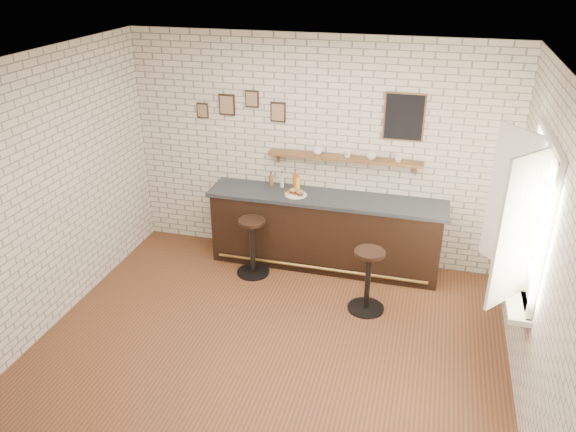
{
  "coord_description": "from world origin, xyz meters",
  "views": [
    {
      "loc": [
        1.47,
        -4.84,
        3.91
      ],
      "look_at": [
        -0.08,
        0.9,
        1.06
      ],
      "focal_mm": 35.0,
      "sensor_mm": 36.0,
      "label": 1
    }
  ],
  "objects_px": {
    "ciabatta_sandwich": "(297,192)",
    "shelf_cup_a": "(318,151)",
    "bar_stool_left": "(252,245)",
    "book_upper": "(512,279)",
    "condiment_bottle_yellow": "(298,183)",
    "bar_stool_right": "(368,278)",
    "book_lower": "(512,283)",
    "shelf_cup_c": "(371,155)",
    "bitters_bottle_white": "(282,181)",
    "bar_counter": "(325,231)",
    "sandwich_plate": "(296,195)",
    "bitters_bottle_amber": "(295,181)",
    "shelf_cup_b": "(347,154)",
    "bitters_bottle_brown": "(271,180)",
    "shelf_cup_d": "(398,158)"
  },
  "relations": [
    {
      "from": "bar_stool_left",
      "to": "bar_stool_right",
      "type": "height_order",
      "value": "bar_stool_right"
    },
    {
      "from": "bar_counter",
      "to": "bar_stool_left",
      "type": "distance_m",
      "value": 0.98
    },
    {
      "from": "bitters_bottle_brown",
      "to": "shelf_cup_b",
      "type": "relative_size",
      "value": 1.98
    },
    {
      "from": "shelf_cup_a",
      "to": "shelf_cup_c",
      "type": "height_order",
      "value": "shelf_cup_c"
    },
    {
      "from": "bitters_bottle_amber",
      "to": "book_lower",
      "type": "bearing_deg",
      "value": -31.66
    },
    {
      "from": "bar_stool_left",
      "to": "book_upper",
      "type": "distance_m",
      "value": 3.22
    },
    {
      "from": "bar_stool_left",
      "to": "shelf_cup_a",
      "type": "xyz_separation_m",
      "value": [
        0.7,
        0.67,
        1.13
      ]
    },
    {
      "from": "book_upper",
      "to": "shelf_cup_b",
      "type": "bearing_deg",
      "value": 169.95
    },
    {
      "from": "sandwich_plate",
      "to": "book_lower",
      "type": "distance_m",
      "value": 2.91
    },
    {
      "from": "book_lower",
      "to": "shelf_cup_b",
      "type": "bearing_deg",
      "value": 155.0
    },
    {
      "from": "shelf_cup_b",
      "to": "book_upper",
      "type": "relative_size",
      "value": 0.43
    },
    {
      "from": "bar_stool_left",
      "to": "bitters_bottle_white",
      "type": "bearing_deg",
      "value": 70.42
    },
    {
      "from": "bar_stool_left",
      "to": "shelf_cup_b",
      "type": "xyz_separation_m",
      "value": [
        1.08,
        0.67,
        1.13
      ]
    },
    {
      "from": "bar_counter",
      "to": "book_upper",
      "type": "xyz_separation_m",
      "value": [
        2.16,
        -1.41,
        0.45
      ]
    },
    {
      "from": "bar_counter",
      "to": "bar_stool_right",
      "type": "height_order",
      "value": "bar_counter"
    },
    {
      "from": "bitters_bottle_brown",
      "to": "bar_stool_left",
      "type": "relative_size",
      "value": 0.25
    },
    {
      "from": "shelf_cup_d",
      "to": "book_lower",
      "type": "relative_size",
      "value": 0.52
    },
    {
      "from": "shelf_cup_b",
      "to": "book_lower",
      "type": "relative_size",
      "value": 0.48
    },
    {
      "from": "shelf_cup_c",
      "to": "bitters_bottle_white",
      "type": "bearing_deg",
      "value": 88.73
    },
    {
      "from": "bitters_bottle_brown",
      "to": "shelf_cup_d",
      "type": "bearing_deg",
      "value": 1.07
    },
    {
      "from": "ciabatta_sandwich",
      "to": "bitters_bottle_amber",
      "type": "height_order",
      "value": "bitters_bottle_amber"
    },
    {
      "from": "bitters_bottle_brown",
      "to": "sandwich_plate",
      "type": "bearing_deg",
      "value": -29.31
    },
    {
      "from": "bitters_bottle_white",
      "to": "shelf_cup_b",
      "type": "relative_size",
      "value": 2.22
    },
    {
      "from": "ciabatta_sandwich",
      "to": "bitters_bottle_brown",
      "type": "bearing_deg",
      "value": 151.27
    },
    {
      "from": "shelf_cup_a",
      "to": "book_upper",
      "type": "distance_m",
      "value": 2.89
    },
    {
      "from": "sandwich_plate",
      "to": "bar_stool_right",
      "type": "height_order",
      "value": "sandwich_plate"
    },
    {
      "from": "shelf_cup_c",
      "to": "sandwich_plate",
      "type": "bearing_deg",
      "value": 102.94
    },
    {
      "from": "bitters_bottle_white",
      "to": "shelf_cup_c",
      "type": "height_order",
      "value": "shelf_cup_c"
    },
    {
      "from": "bar_counter",
      "to": "bitters_bottle_brown",
      "type": "relative_size",
      "value": 15.79
    },
    {
      "from": "shelf_cup_c",
      "to": "book_lower",
      "type": "bearing_deg",
      "value": -137.89
    },
    {
      "from": "bar_stool_left",
      "to": "bitters_bottle_amber",
      "type": "bearing_deg",
      "value": 57.12
    },
    {
      "from": "bar_counter",
      "to": "condiment_bottle_yellow",
      "type": "bearing_deg",
      "value": 157.83
    },
    {
      "from": "bar_stool_left",
      "to": "shelf_cup_a",
      "type": "height_order",
      "value": "shelf_cup_a"
    },
    {
      "from": "condiment_bottle_yellow",
      "to": "bar_stool_right",
      "type": "relative_size",
      "value": 0.23
    },
    {
      "from": "shelf_cup_a",
      "to": "book_upper",
      "type": "xyz_separation_m",
      "value": [
        2.33,
        -1.61,
        -0.59
      ]
    },
    {
      "from": "ciabatta_sandwich",
      "to": "shelf_cup_a",
      "type": "height_order",
      "value": "shelf_cup_a"
    },
    {
      "from": "bar_stool_left",
      "to": "shelf_cup_d",
      "type": "bearing_deg",
      "value": 21.07
    },
    {
      "from": "sandwich_plate",
      "to": "book_lower",
      "type": "relative_size",
      "value": 1.35
    },
    {
      "from": "sandwich_plate",
      "to": "shelf_cup_b",
      "type": "distance_m",
      "value": 0.85
    },
    {
      "from": "shelf_cup_a",
      "to": "bar_stool_right",
      "type": "bearing_deg",
      "value": -80.92
    },
    {
      "from": "condiment_bottle_yellow",
      "to": "bar_stool_right",
      "type": "distance_m",
      "value": 1.68
    },
    {
      "from": "bar_stool_right",
      "to": "shelf_cup_b",
      "type": "bearing_deg",
      "value": 113.62
    },
    {
      "from": "bar_counter",
      "to": "shelf_cup_c",
      "type": "relative_size",
      "value": 23.31
    },
    {
      "from": "book_lower",
      "to": "book_upper",
      "type": "xyz_separation_m",
      "value": [
        0.0,
        0.04,
        0.02
      ]
    },
    {
      "from": "ciabatta_sandwich",
      "to": "bitters_bottle_amber",
      "type": "xyz_separation_m",
      "value": [
        -0.08,
        0.23,
        0.06
      ]
    },
    {
      "from": "bar_counter",
      "to": "shelf_cup_d",
      "type": "bearing_deg",
      "value": 13.09
    },
    {
      "from": "bitters_bottle_amber",
      "to": "book_upper",
      "type": "relative_size",
      "value": 1.17
    },
    {
      "from": "bar_stool_left",
      "to": "book_upper",
      "type": "bearing_deg",
      "value": -17.29
    },
    {
      "from": "bar_stool_right",
      "to": "shelf_cup_d",
      "type": "bearing_deg",
      "value": 81.56
    },
    {
      "from": "ciabatta_sandwich",
      "to": "shelf_cup_a",
      "type": "xyz_separation_m",
      "value": [
        0.21,
        0.26,
        0.49
      ]
    }
  ]
}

